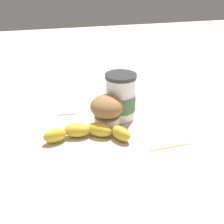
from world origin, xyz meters
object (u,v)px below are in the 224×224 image
at_px(muffin, 107,110).
at_px(sugar_packet, 67,112).
at_px(coffee_cup, 120,98).
at_px(banana, 88,132).

distance_m(muffin, sugar_packet, 0.16).
distance_m(coffee_cup, muffin, 0.07).
distance_m(banana, sugar_packet, 0.16).
bearing_deg(coffee_cup, sugar_packet, -116.33).
height_order(muffin, sugar_packet, muffin).
xyz_separation_m(coffee_cup, banana, (0.08, -0.11, -0.04)).
xyz_separation_m(coffee_cup, muffin, (0.04, -0.05, -0.01)).
bearing_deg(muffin, sugar_packet, -139.60).
relative_size(coffee_cup, banana, 0.61).
bearing_deg(muffin, coffee_cup, 128.45).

